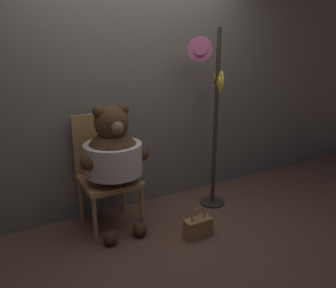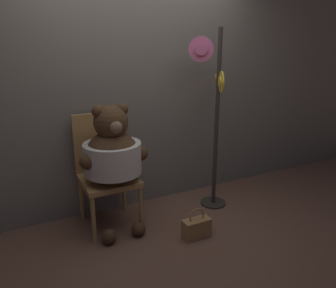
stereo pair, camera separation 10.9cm
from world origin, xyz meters
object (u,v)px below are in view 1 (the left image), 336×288
teddy_bear (113,155)px  hat_display_rack (213,115)px  handbag_on_ground (198,227)px  chair (105,168)px

teddy_bear → hat_display_rack: bearing=0.5°
teddy_bear → hat_display_rack: size_ratio=0.65×
teddy_bear → handbag_on_ground: (0.62, -0.50, -0.66)m
teddy_bear → handbag_on_ground: size_ratio=4.11×
teddy_bear → chair: bearing=98.2°
chair → hat_display_rack: bearing=-8.8°
chair → teddy_bear: bearing=-81.8°
teddy_bear → handbag_on_ground: teddy_bear is taller
chair → handbag_on_ground: chair is taller
teddy_bear → hat_display_rack: 1.15m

